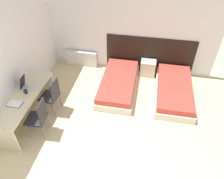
{
  "coord_description": "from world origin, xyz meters",
  "views": [
    {
      "loc": [
        0.77,
        -1.85,
        4.04
      ],
      "look_at": [
        0.0,
        2.19,
        0.55
      ],
      "focal_mm": 35.0,
      "sensor_mm": 36.0,
      "label": 1
    }
  ],
  "objects_px": {
    "nightstand": "(148,68)",
    "chair_near_notebook": "(38,117)",
    "bed_near_door": "(174,90)",
    "laptop": "(27,85)",
    "chair_near_laptop": "(52,95)",
    "bed_near_window": "(118,84)"
  },
  "relations": [
    {
      "from": "bed_near_window",
      "to": "laptop",
      "type": "xyz_separation_m",
      "value": [
        -1.99,
        -1.25,
        0.63
      ]
    },
    {
      "from": "bed_near_window",
      "to": "chair_near_laptop",
      "type": "bearing_deg",
      "value": -141.17
    },
    {
      "from": "bed_near_window",
      "to": "laptop",
      "type": "relative_size",
      "value": 6.01
    },
    {
      "from": "bed_near_door",
      "to": "bed_near_window",
      "type": "bearing_deg",
      "value": 180.0
    },
    {
      "from": "bed_near_window",
      "to": "nightstand",
      "type": "bearing_deg",
      "value": 47.68
    },
    {
      "from": "bed_near_door",
      "to": "nightstand",
      "type": "relative_size",
      "value": 4.26
    },
    {
      "from": "chair_near_laptop",
      "to": "chair_near_notebook",
      "type": "relative_size",
      "value": 1.0
    },
    {
      "from": "nightstand",
      "to": "chair_near_notebook",
      "type": "xyz_separation_m",
      "value": [
        -2.22,
        -2.75,
        0.28
      ]
    },
    {
      "from": "bed_near_door",
      "to": "nightstand",
      "type": "distance_m",
      "value": 1.15
    },
    {
      "from": "bed_near_door",
      "to": "laptop",
      "type": "height_order",
      "value": "laptop"
    },
    {
      "from": "chair_near_laptop",
      "to": "bed_near_door",
      "type": "bearing_deg",
      "value": 26.14
    },
    {
      "from": "nightstand",
      "to": "chair_near_notebook",
      "type": "height_order",
      "value": "chair_near_notebook"
    },
    {
      "from": "nightstand",
      "to": "chair_near_laptop",
      "type": "height_order",
      "value": "chair_near_laptop"
    },
    {
      "from": "chair_near_laptop",
      "to": "laptop",
      "type": "xyz_separation_m",
      "value": [
        -0.53,
        -0.08,
        0.28
      ]
    },
    {
      "from": "chair_near_laptop",
      "to": "chair_near_notebook",
      "type": "height_order",
      "value": "same"
    },
    {
      "from": "chair_near_notebook",
      "to": "laptop",
      "type": "height_order",
      "value": "laptop"
    },
    {
      "from": "bed_near_door",
      "to": "nightstand",
      "type": "xyz_separation_m",
      "value": [
        -0.77,
        0.85,
        0.07
      ]
    },
    {
      "from": "nightstand",
      "to": "laptop",
      "type": "distance_m",
      "value": 3.51
    },
    {
      "from": "bed_near_window",
      "to": "chair_near_notebook",
      "type": "height_order",
      "value": "chair_near_notebook"
    },
    {
      "from": "bed_near_door",
      "to": "chair_near_notebook",
      "type": "xyz_separation_m",
      "value": [
        -3.0,
        -1.9,
        0.35
      ]
    },
    {
      "from": "laptop",
      "to": "chair_near_laptop",
      "type": "bearing_deg",
      "value": 4.76
    },
    {
      "from": "chair_near_notebook",
      "to": "laptop",
      "type": "distance_m",
      "value": 0.89
    }
  ]
}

